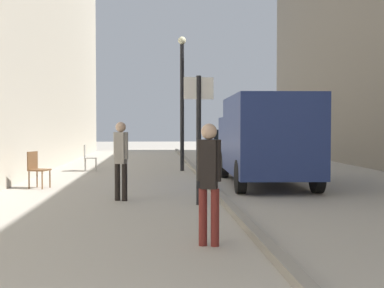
# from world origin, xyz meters

# --- Properties ---
(ground_plane) EXTENTS (80.00, 80.00, 0.00)m
(ground_plane) POSITION_xyz_m (0.00, 12.00, 0.00)
(ground_plane) COLOR #A8A093
(kerb_strip) EXTENTS (0.16, 40.00, 0.12)m
(kerb_strip) POSITION_xyz_m (1.58, 12.00, 0.06)
(kerb_strip) COLOR gray
(kerb_strip) RESTS_ON ground_plane
(pedestrian_main_foreground) EXTENTS (0.31, 0.23, 1.62)m
(pedestrian_main_foreground) POSITION_xyz_m (0.87, 5.56, 0.94)
(pedestrian_main_foreground) COLOR maroon
(pedestrian_main_foreground) RESTS_ON ground_plane
(pedestrian_mid_block) EXTENTS (0.32, 0.25, 1.68)m
(pedestrian_mid_block) POSITION_xyz_m (-0.57, 9.77, 0.97)
(pedestrian_mid_block) COLOR black
(pedestrian_mid_block) RESTS_ON ground_plane
(delivery_van) EXTENTS (2.22, 5.42, 2.37)m
(delivery_van) POSITION_xyz_m (3.15, 12.52, 1.27)
(delivery_van) COLOR navy
(delivery_van) RESTS_ON ground_plane
(parked_car) EXTENTS (1.95, 4.25, 1.45)m
(parked_car) POSITION_xyz_m (3.27, 19.90, 0.71)
(parked_car) COLOR #B7B7BC
(parked_car) RESTS_ON ground_plane
(street_sign_post) EXTENTS (0.60, 0.10, 2.60)m
(street_sign_post) POSITION_xyz_m (1.04, 9.06, 1.55)
(street_sign_post) COLOR black
(street_sign_post) RESTS_ON ground_plane
(lamp_post) EXTENTS (0.28, 0.28, 4.76)m
(lamp_post) POSITION_xyz_m (1.13, 16.92, 2.72)
(lamp_post) COLOR black
(lamp_post) RESTS_ON ground_plane
(cafe_chair_near_window) EXTENTS (0.56, 0.56, 0.94)m
(cafe_chair_near_window) POSITION_xyz_m (-2.88, 12.14, 0.55)
(cafe_chair_near_window) COLOR brown
(cafe_chair_near_window) RESTS_ON ground_plane
(cafe_chair_by_doorway) EXTENTS (0.47, 0.47, 0.94)m
(cafe_chair_by_doorway) POSITION_xyz_m (-2.20, 17.06, 0.55)
(cafe_chair_by_doorway) COLOR #B7B2A8
(cafe_chair_by_doorway) RESTS_ON ground_plane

